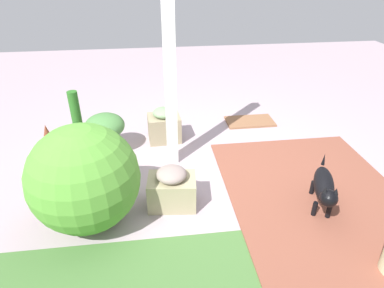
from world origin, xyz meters
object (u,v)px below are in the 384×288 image
at_px(terracotta_pot_spiky, 52,154).
at_px(round_shrub, 84,178).
at_px(stone_planter_mid, 172,188).
at_px(dog, 324,187).
at_px(terracotta_pot_broad, 105,130).
at_px(porch_pillar, 169,59).
at_px(stone_planter_nearest, 164,125).
at_px(terracotta_pot_tall, 78,123).
at_px(doormat, 250,121).

bearing_deg(terracotta_pot_spiky, round_shrub, 122.34).
bearing_deg(stone_planter_mid, round_shrub, 10.37).
distance_m(stone_planter_mid, round_shrub, 0.84).
distance_m(round_shrub, dog, 2.22).
bearing_deg(terracotta_pot_broad, stone_planter_mid, 122.77).
height_order(round_shrub, terracotta_pot_spiky, round_shrub).
bearing_deg(porch_pillar, stone_planter_nearest, -82.95).
xyz_separation_m(round_shrub, dog, (-2.21, 0.12, -0.22)).
bearing_deg(porch_pillar, terracotta_pot_spiky, 9.01).
bearing_deg(dog, terracotta_pot_tall, -34.31).
relative_size(porch_pillar, doormat, 3.55).
xyz_separation_m(terracotta_pot_spiky, terracotta_pot_broad, (-0.51, -0.53, -0.02)).
xyz_separation_m(stone_planter_mid, terracotta_pot_spiky, (1.25, -0.61, 0.12)).
bearing_deg(doormat, dog, 93.87).
distance_m(terracotta_pot_tall, doormat, 2.46).
height_order(porch_pillar, stone_planter_mid, porch_pillar).
relative_size(round_shrub, terracotta_pot_tall, 1.41).
height_order(stone_planter_nearest, stone_planter_mid, stone_planter_nearest).
xyz_separation_m(round_shrub, doormat, (-2.07, -1.87, -0.48)).
xyz_separation_m(round_shrub, terracotta_pot_tall, (0.36, -1.63, -0.24)).
xyz_separation_m(porch_pillar, doormat, (-1.23, -0.91, -1.23)).
relative_size(porch_pillar, terracotta_pot_spiky, 3.71).
distance_m(terracotta_pot_spiky, terracotta_pot_broad, 0.74).
distance_m(stone_planter_mid, terracotta_pot_spiky, 1.40).
xyz_separation_m(porch_pillar, terracotta_pot_spiky, (1.32, 0.21, -0.93)).
height_order(stone_planter_mid, terracotta_pot_broad, terracotta_pot_broad).
height_order(terracotta_pot_broad, doormat, terracotta_pot_broad).
relative_size(terracotta_pot_spiky, terracotta_pot_tall, 0.97).
height_order(stone_planter_nearest, terracotta_pot_spiky, terracotta_pot_spiky).
height_order(terracotta_pot_spiky, dog, terracotta_pot_spiky).
relative_size(stone_planter_nearest, terracotta_pot_spiky, 0.69).
bearing_deg(dog, terracotta_pot_broad, -32.88).
distance_m(stone_planter_nearest, round_shrub, 1.71).
height_order(porch_pillar, dog, porch_pillar).
bearing_deg(doormat, round_shrub, 42.12).
relative_size(stone_planter_nearest, terracotta_pot_tall, 0.66).
relative_size(terracotta_pot_broad, terracotta_pot_tall, 0.73).
bearing_deg(stone_planter_nearest, terracotta_pot_tall, -6.69).
bearing_deg(porch_pillar, terracotta_pot_broad, -21.85).
bearing_deg(stone_planter_mid, dog, 169.71).
distance_m(terracotta_pot_spiky, terracotta_pot_tall, 0.89).
distance_m(porch_pillar, dog, 2.00).
bearing_deg(round_shrub, stone_planter_nearest, -117.24).
distance_m(terracotta_pot_spiky, dog, 2.82).
bearing_deg(round_shrub, terracotta_pot_tall, -77.49).
height_order(stone_planter_nearest, terracotta_pot_tall, terracotta_pot_tall).
relative_size(round_shrub, terracotta_pot_broad, 1.92).
height_order(stone_planter_nearest, terracotta_pot_broad, terracotta_pot_broad).
bearing_deg(round_shrub, dog, 176.90).
bearing_deg(dog, stone_planter_mid, -10.29).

